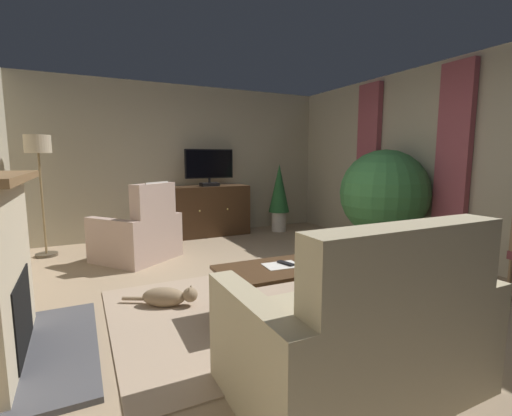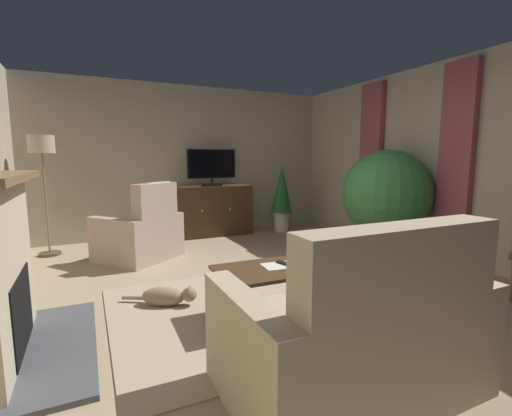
{
  "view_description": "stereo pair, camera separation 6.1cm",
  "coord_description": "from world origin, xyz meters",
  "px_view_note": "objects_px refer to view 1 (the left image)",
  "views": [
    {
      "loc": [
        -1.73,
        -3.06,
        1.36
      ],
      "look_at": [
        -0.08,
        0.25,
        0.85
      ],
      "focal_mm": 25.05,
      "sensor_mm": 36.0,
      "label": 1
    },
    {
      "loc": [
        -1.67,
        -3.09,
        1.36
      ],
      "look_at": [
        -0.08,
        0.25,
        0.85
      ],
      "focal_mm": 25.05,
      "sensor_mm": 36.0,
      "label": 2
    }
  ],
  "objects_px": {
    "tv_cabinet": "(209,212)",
    "potted_plant_leafy_by_curtain": "(384,194)",
    "folded_newspaper": "(281,265)",
    "coffee_table": "(281,272)",
    "floor_lamp": "(39,159)",
    "tv_remote": "(286,264)",
    "potted_plant_small_fern_corner": "(279,194)",
    "television": "(209,167)",
    "sofa_floral": "(359,336)",
    "cat": "(168,297)",
    "armchair_in_far_corner": "(139,236)"
  },
  "relations": [
    {
      "from": "tv_remote",
      "to": "folded_newspaper",
      "type": "bearing_deg",
      "value": -96.52
    },
    {
      "from": "coffee_table",
      "to": "folded_newspaper",
      "type": "bearing_deg",
      "value": 57.99
    },
    {
      "from": "potted_plant_leafy_by_curtain",
      "to": "potted_plant_small_fern_corner",
      "type": "distance_m",
      "value": 2.12
    },
    {
      "from": "floor_lamp",
      "to": "tv_cabinet",
      "type": "bearing_deg",
      "value": 6.83
    },
    {
      "from": "sofa_floral",
      "to": "television",
      "type": "bearing_deg",
      "value": 81.87
    },
    {
      "from": "potted_plant_leafy_by_curtain",
      "to": "cat",
      "type": "relative_size",
      "value": 2.35
    },
    {
      "from": "tv_cabinet",
      "to": "tv_remote",
      "type": "xyz_separation_m",
      "value": [
        -0.46,
        -3.4,
        0.03
      ]
    },
    {
      "from": "tv_cabinet",
      "to": "sofa_floral",
      "type": "xyz_separation_m",
      "value": [
        -0.64,
        -4.52,
        -0.08
      ]
    },
    {
      "from": "tv_cabinet",
      "to": "coffee_table",
      "type": "xyz_separation_m",
      "value": [
        -0.52,
        -3.43,
        -0.03
      ]
    },
    {
      "from": "folded_newspaper",
      "to": "potted_plant_leafy_by_curtain",
      "type": "relative_size",
      "value": 0.2
    },
    {
      "from": "tv_remote",
      "to": "cat",
      "type": "distance_m",
      "value": 1.15
    },
    {
      "from": "armchair_in_far_corner",
      "to": "floor_lamp",
      "type": "bearing_deg",
      "value": 147.04
    },
    {
      "from": "television",
      "to": "cat",
      "type": "distance_m",
      "value": 3.28
    },
    {
      "from": "tv_cabinet",
      "to": "potted_plant_leafy_by_curtain",
      "type": "relative_size",
      "value": 0.94
    },
    {
      "from": "folded_newspaper",
      "to": "floor_lamp",
      "type": "xyz_separation_m",
      "value": [
        -2.01,
        3.1,
        0.92
      ]
    },
    {
      "from": "cat",
      "to": "floor_lamp",
      "type": "bearing_deg",
      "value": 114.56
    },
    {
      "from": "television",
      "to": "potted_plant_leafy_by_curtain",
      "type": "distance_m",
      "value": 2.91
    },
    {
      "from": "television",
      "to": "coffee_table",
      "type": "xyz_separation_m",
      "value": [
        -0.52,
        -3.37,
        -0.83
      ]
    },
    {
      "from": "cat",
      "to": "potted_plant_small_fern_corner",
      "type": "bearing_deg",
      "value": 43.89
    },
    {
      "from": "potted_plant_small_fern_corner",
      "to": "armchair_in_far_corner",
      "type": "bearing_deg",
      "value": -162.9
    },
    {
      "from": "folded_newspaper",
      "to": "potted_plant_leafy_by_curtain",
      "type": "bearing_deg",
      "value": 30.24
    },
    {
      "from": "television",
      "to": "sofa_floral",
      "type": "bearing_deg",
      "value": -98.13
    },
    {
      "from": "coffee_table",
      "to": "armchair_in_far_corner",
      "type": "distance_m",
      "value": 2.52
    },
    {
      "from": "television",
      "to": "tv_remote",
      "type": "bearing_deg",
      "value": -97.79
    },
    {
      "from": "tv_cabinet",
      "to": "sofa_floral",
      "type": "height_order",
      "value": "sofa_floral"
    },
    {
      "from": "television",
      "to": "tv_remote",
      "type": "relative_size",
      "value": 5.07
    },
    {
      "from": "tv_remote",
      "to": "sofa_floral",
      "type": "xyz_separation_m",
      "value": [
        -0.18,
        -1.12,
        -0.11
      ]
    },
    {
      "from": "tv_cabinet",
      "to": "potted_plant_leafy_by_curtain",
      "type": "height_order",
      "value": "potted_plant_leafy_by_curtain"
    },
    {
      "from": "tv_cabinet",
      "to": "potted_plant_small_fern_corner",
      "type": "bearing_deg",
      "value": -10.22
    },
    {
      "from": "folded_newspaper",
      "to": "tv_cabinet",
      "type": "bearing_deg",
      "value": 86.21
    },
    {
      "from": "tv_cabinet",
      "to": "floor_lamp",
      "type": "xyz_separation_m",
      "value": [
        -2.52,
        -0.3,
        0.94
      ]
    },
    {
      "from": "potted_plant_small_fern_corner",
      "to": "cat",
      "type": "relative_size",
      "value": 1.99
    },
    {
      "from": "cat",
      "to": "floor_lamp",
      "type": "height_order",
      "value": "floor_lamp"
    },
    {
      "from": "folded_newspaper",
      "to": "coffee_table",
      "type": "bearing_deg",
      "value": -117.34
    },
    {
      "from": "folded_newspaper",
      "to": "tv_remote",
      "type": "bearing_deg",
      "value": 13.28
    },
    {
      "from": "cat",
      "to": "tv_remote",
      "type": "bearing_deg",
      "value": -32.95
    },
    {
      "from": "television",
      "to": "floor_lamp",
      "type": "xyz_separation_m",
      "value": [
        -2.52,
        -0.25,
        0.14
      ]
    },
    {
      "from": "tv_remote",
      "to": "floor_lamp",
      "type": "distance_m",
      "value": 3.83
    },
    {
      "from": "potted_plant_leafy_by_curtain",
      "to": "cat",
      "type": "distance_m",
      "value": 3.34
    },
    {
      "from": "sofa_floral",
      "to": "potted_plant_small_fern_corner",
      "type": "relative_size",
      "value": 1.16
    },
    {
      "from": "tv_remote",
      "to": "armchair_in_far_corner",
      "type": "bearing_deg",
      "value": -174.13
    },
    {
      "from": "potted_plant_leafy_by_curtain",
      "to": "potted_plant_small_fern_corner",
      "type": "height_order",
      "value": "potted_plant_leafy_by_curtain"
    },
    {
      "from": "television",
      "to": "floor_lamp",
      "type": "distance_m",
      "value": 2.53
    },
    {
      "from": "tv_cabinet",
      "to": "potted_plant_leafy_by_curtain",
      "type": "bearing_deg",
      "value": -51.19
    },
    {
      "from": "tv_remote",
      "to": "tv_cabinet",
      "type": "bearing_deg",
      "value": 157.2
    },
    {
      "from": "potted_plant_small_fern_corner",
      "to": "cat",
      "type": "bearing_deg",
      "value": -136.11
    },
    {
      "from": "folded_newspaper",
      "to": "armchair_in_far_corner",
      "type": "distance_m",
      "value": 2.51
    },
    {
      "from": "potted_plant_leafy_by_curtain",
      "to": "coffee_table",
      "type": "bearing_deg",
      "value": -154.14
    },
    {
      "from": "television",
      "to": "tv_remote",
      "type": "xyz_separation_m",
      "value": [
        -0.46,
        -3.35,
        -0.78
      ]
    },
    {
      "from": "folded_newspaper",
      "to": "sofa_floral",
      "type": "distance_m",
      "value": 1.13
    }
  ]
}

